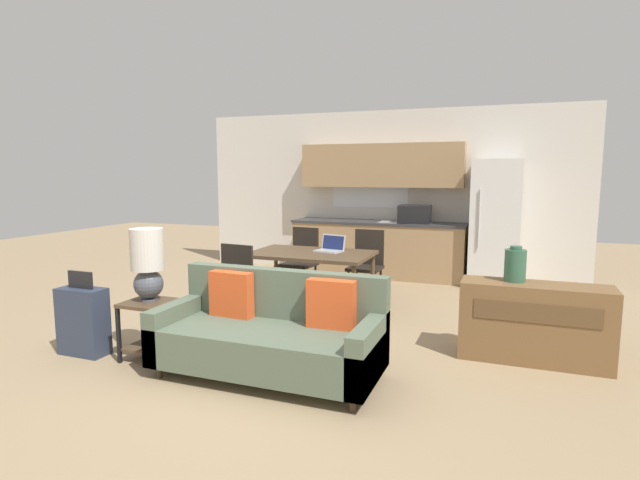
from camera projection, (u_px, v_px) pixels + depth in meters
name	position (u px, v px, depth m)	size (l,w,h in m)	color
ground_plane	(252.00, 372.00, 4.25)	(20.00, 20.00, 0.00)	#9E8460
wall_back	(383.00, 193.00, 8.35)	(6.40, 0.07, 2.70)	silver
kitchen_counter	(379.00, 225.00, 8.14)	(2.81, 0.65, 2.15)	tan
refrigerator	(495.00, 223.00, 7.38)	(0.69, 0.77, 1.88)	white
dining_table	(311.00, 257.00, 6.01)	(1.45, 0.92, 0.73)	brown
couch	(272.00, 335.00, 4.17)	(1.87, 0.80, 0.85)	#3D2D1E
side_table	(149.00, 321.00, 4.52)	(0.41, 0.41, 0.54)	brown
table_lamp	(148.00, 262.00, 4.48)	(0.29, 0.29, 0.66)	#4C515B
credenza	(534.00, 323.00, 4.46)	(1.27, 0.41, 0.71)	brown
vase	(515.00, 265.00, 4.50)	(0.19, 0.19, 0.32)	#336047
dining_chair_near_left	(244.00, 281.00, 5.46)	(0.46, 0.46, 0.93)	black
dining_chair_far_left	(302.00, 258.00, 6.92)	(0.47, 0.47, 0.93)	black
dining_chair_far_right	(367.00, 262.00, 6.65)	(0.43, 0.43, 0.93)	black
laptop	(331.00, 247.00, 6.09)	(0.36, 0.31, 0.20)	#B7BABC
suitcase	(83.00, 321.00, 4.64)	(0.46, 0.22, 0.79)	#2D384C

